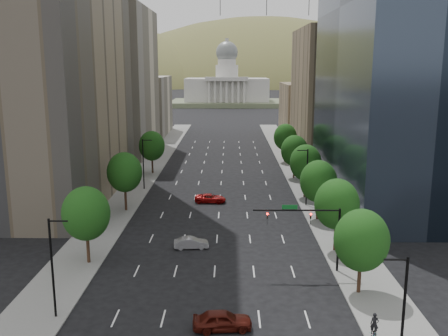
{
  "coord_description": "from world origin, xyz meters",
  "views": [
    {
      "loc": [
        1.57,
        -19.02,
        21.54
      ],
      "look_at": [
        0.82,
        45.52,
        8.0
      ],
      "focal_mm": 39.49,
      "sensor_mm": 36.0,
      "label": 1
    }
  ],
  "objects_px": {
    "traffic_signal": "(315,225)",
    "car_silver": "(191,243)",
    "capitol": "(227,89)",
    "car_maroon": "(222,320)",
    "cyclist": "(374,332)",
    "car_red_far": "(210,198)"
  },
  "relations": [
    {
      "from": "capitol",
      "to": "car_silver",
      "type": "height_order",
      "value": "capitol"
    },
    {
      "from": "car_red_far",
      "to": "cyclist",
      "type": "distance_m",
      "value": 42.93
    },
    {
      "from": "car_silver",
      "to": "cyclist",
      "type": "distance_m",
      "value": 25.82
    },
    {
      "from": "car_maroon",
      "to": "car_red_far",
      "type": "bearing_deg",
      "value": -1.52
    },
    {
      "from": "car_maroon",
      "to": "car_silver",
      "type": "height_order",
      "value": "car_maroon"
    },
    {
      "from": "capitol",
      "to": "car_maroon",
      "type": "bearing_deg",
      "value": -89.75
    },
    {
      "from": "traffic_signal",
      "to": "car_silver",
      "type": "relative_size",
      "value": 2.2
    },
    {
      "from": "capitol",
      "to": "car_red_far",
      "type": "bearing_deg",
      "value": -90.45
    },
    {
      "from": "car_silver",
      "to": "capitol",
      "type": "bearing_deg",
      "value": -6.78
    },
    {
      "from": "capitol",
      "to": "car_red_far",
      "type": "distance_m",
      "value": 193.04
    },
    {
      "from": "car_red_far",
      "to": "traffic_signal",
      "type": "bearing_deg",
      "value": -153.54
    },
    {
      "from": "traffic_signal",
      "to": "car_silver",
      "type": "distance_m",
      "value": 15.75
    },
    {
      "from": "capitol",
      "to": "car_silver",
      "type": "distance_m",
      "value": 213.19
    },
    {
      "from": "car_silver",
      "to": "cyclist",
      "type": "xyz_separation_m",
      "value": [
        16.0,
        -20.26,
        0.25
      ]
    },
    {
      "from": "traffic_signal",
      "to": "cyclist",
      "type": "height_order",
      "value": "traffic_signal"
    },
    {
      "from": "capitol",
      "to": "car_maroon",
      "type": "distance_m",
      "value": 231.6
    },
    {
      "from": "capitol",
      "to": "traffic_signal",
      "type": "bearing_deg",
      "value": -87.26
    },
    {
      "from": "traffic_signal",
      "to": "car_maroon",
      "type": "bearing_deg",
      "value": -129.02
    },
    {
      "from": "car_maroon",
      "to": "traffic_signal",
      "type": "bearing_deg",
      "value": -44.24
    },
    {
      "from": "car_maroon",
      "to": "cyclist",
      "type": "distance_m",
      "value": 12.14
    },
    {
      "from": "capitol",
      "to": "cyclist",
      "type": "distance_m",
      "value": 233.77
    },
    {
      "from": "car_red_far",
      "to": "cyclist",
      "type": "height_order",
      "value": "cyclist"
    }
  ]
}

